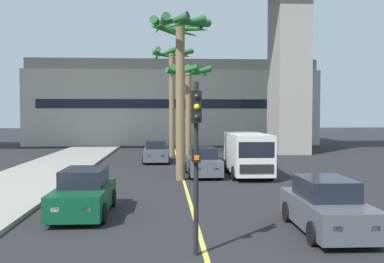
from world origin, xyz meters
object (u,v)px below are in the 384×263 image
(palm_tree_near_median, at_px, (172,73))
(palm_tree_far_median, at_px, (188,84))
(car_queue_third, at_px, (326,207))
(delivery_van, at_px, (248,153))
(traffic_light_median_near, at_px, (196,144))
(car_queue_second, at_px, (156,152))
(car_queue_fourth, at_px, (203,163))
(car_queue_front, at_px, (84,194))
(palm_tree_mid_median, at_px, (180,50))

(palm_tree_near_median, bearing_deg, palm_tree_far_median, -81.96)
(car_queue_third, xyz_separation_m, delivery_van, (-0.10, 11.46, 0.57))
(traffic_light_median_near, bearing_deg, car_queue_second, 93.74)
(traffic_light_median_near, bearing_deg, car_queue_fourth, 84.15)
(car_queue_second, bearing_deg, delivery_van, -55.11)
(car_queue_second, distance_m, car_queue_fourth, 7.67)
(car_queue_fourth, bearing_deg, car_queue_front, -118.37)
(car_queue_fourth, distance_m, palm_tree_near_median, 13.07)
(delivery_van, bearing_deg, car_queue_fourth, 172.85)
(traffic_light_median_near, bearing_deg, car_queue_front, 127.36)
(car_queue_second, distance_m, delivery_van, 9.12)
(car_queue_front, distance_m, car_queue_fourth, 10.34)
(car_queue_second, height_order, palm_tree_near_median, palm_tree_near_median)
(car_queue_second, xyz_separation_m, car_queue_fourth, (2.76, -7.16, 0.00))
(car_queue_third, height_order, delivery_van, delivery_van)
(palm_tree_mid_median, bearing_deg, car_queue_front, -115.14)
(car_queue_second, bearing_deg, palm_tree_mid_median, -80.64)
(car_queue_fourth, xyz_separation_m, palm_tree_near_median, (-1.51, 11.45, 6.11))
(car_queue_fourth, relative_size, palm_tree_mid_median, 0.49)
(palm_tree_mid_median, bearing_deg, car_queue_second, 99.36)
(palm_tree_near_median, bearing_deg, car_queue_front, -99.39)
(car_queue_fourth, bearing_deg, car_queue_third, -77.80)
(delivery_van, relative_size, palm_tree_near_median, 0.60)
(palm_tree_mid_median, distance_m, palm_tree_far_median, 6.40)
(car_queue_second, xyz_separation_m, car_queue_third, (5.31, -18.92, 0.00))
(palm_tree_near_median, height_order, palm_tree_far_median, palm_tree_near_median)
(car_queue_third, bearing_deg, car_queue_second, 105.67)
(car_queue_fourth, height_order, palm_tree_mid_median, palm_tree_mid_median)
(palm_tree_mid_median, relative_size, palm_tree_far_median, 1.26)
(palm_tree_mid_median, bearing_deg, traffic_light_median_near, -90.29)
(car_queue_third, xyz_separation_m, palm_tree_far_median, (-3.11, 16.49, 4.70))
(car_queue_front, bearing_deg, palm_tree_mid_median, 64.86)
(car_queue_front, relative_size, delivery_van, 0.78)
(delivery_van, bearing_deg, palm_tree_near_median, 108.59)
(car_queue_third, xyz_separation_m, traffic_light_median_near, (-3.95, -1.93, 1.99))
(car_queue_second, xyz_separation_m, traffic_light_median_near, (1.36, -20.85, 1.99))
(traffic_light_median_near, relative_size, palm_tree_far_median, 0.62)
(delivery_van, distance_m, palm_tree_near_median, 13.59)
(traffic_light_median_near, height_order, palm_tree_far_median, palm_tree_far_median)
(traffic_light_median_near, xyz_separation_m, palm_tree_near_median, (-0.11, 25.14, 4.12))
(car_queue_second, distance_m, palm_tree_mid_median, 10.62)
(car_queue_front, xyz_separation_m, car_queue_fourth, (4.91, 9.09, 0.00))
(car_queue_second, bearing_deg, palm_tree_near_median, 73.76)
(car_queue_second, distance_m, palm_tree_near_median, 7.57)
(traffic_light_median_near, xyz_separation_m, palm_tree_mid_median, (0.06, 12.20, 4.01))
(car_queue_front, bearing_deg, traffic_light_median_near, -52.64)
(car_queue_third, bearing_deg, car_queue_fourth, 102.20)
(car_queue_front, distance_m, palm_tree_far_median, 15.23)
(car_queue_fourth, xyz_separation_m, traffic_light_median_near, (-1.40, -13.69, 1.99))
(car_queue_third, distance_m, palm_tree_far_median, 17.43)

